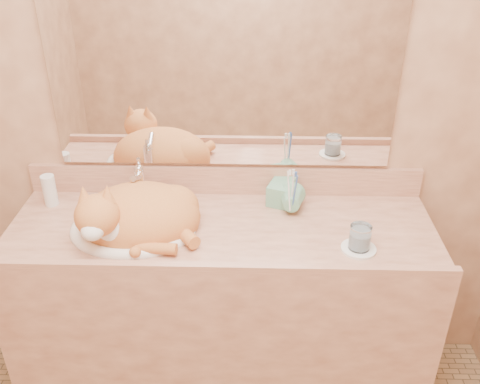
{
  "coord_description": "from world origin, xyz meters",
  "views": [
    {
      "loc": [
        0.12,
        -0.93,
        1.96
      ],
      "look_at": [
        0.07,
        0.7,
        1.02
      ],
      "focal_mm": 40.0,
      "sensor_mm": 36.0,
      "label": 1
    }
  ],
  "objects_px": {
    "toothbrush_cup": "(291,207)",
    "water_glass": "(360,237)",
    "soap_dispenser": "(277,188)",
    "cat": "(135,214)",
    "vanity_counter": "(223,313)",
    "sink_basin": "(132,213)"
  },
  "relations": [
    {
      "from": "vanity_counter",
      "to": "water_glass",
      "type": "relative_size",
      "value": 18.07
    },
    {
      "from": "vanity_counter",
      "to": "water_glass",
      "type": "distance_m",
      "value": 0.7
    },
    {
      "from": "soap_dispenser",
      "to": "water_glass",
      "type": "height_order",
      "value": "soap_dispenser"
    },
    {
      "from": "sink_basin",
      "to": "toothbrush_cup",
      "type": "bearing_deg",
      "value": 14.25
    },
    {
      "from": "vanity_counter",
      "to": "soap_dispenser",
      "type": "height_order",
      "value": "soap_dispenser"
    },
    {
      "from": "toothbrush_cup",
      "to": "vanity_counter",
      "type": "bearing_deg",
      "value": -163.23
    },
    {
      "from": "cat",
      "to": "toothbrush_cup",
      "type": "height_order",
      "value": "cat"
    },
    {
      "from": "cat",
      "to": "soap_dispenser",
      "type": "xyz_separation_m",
      "value": [
        0.52,
        0.17,
        0.02
      ]
    },
    {
      "from": "sink_basin",
      "to": "toothbrush_cup",
      "type": "height_order",
      "value": "sink_basin"
    },
    {
      "from": "sink_basin",
      "to": "soap_dispenser",
      "type": "height_order",
      "value": "soap_dispenser"
    },
    {
      "from": "sink_basin",
      "to": "water_glass",
      "type": "relative_size",
      "value": 5.15
    },
    {
      "from": "vanity_counter",
      "to": "toothbrush_cup",
      "type": "distance_m",
      "value": 0.55
    },
    {
      "from": "cat",
      "to": "soap_dispenser",
      "type": "height_order",
      "value": "cat"
    },
    {
      "from": "water_glass",
      "to": "vanity_counter",
      "type": "bearing_deg",
      "value": 165.65
    },
    {
      "from": "soap_dispenser",
      "to": "toothbrush_cup",
      "type": "distance_m",
      "value": 0.1
    },
    {
      "from": "toothbrush_cup",
      "to": "water_glass",
      "type": "height_order",
      "value": "same"
    },
    {
      "from": "toothbrush_cup",
      "to": "soap_dispenser",
      "type": "bearing_deg",
      "value": 132.82
    },
    {
      "from": "sink_basin",
      "to": "soap_dispenser",
      "type": "xyz_separation_m",
      "value": [
        0.53,
        0.16,
        0.03
      ]
    },
    {
      "from": "sink_basin",
      "to": "water_glass",
      "type": "distance_m",
      "value": 0.82
    },
    {
      "from": "soap_dispenser",
      "to": "water_glass",
      "type": "xyz_separation_m",
      "value": [
        0.28,
        -0.26,
        -0.04
      ]
    },
    {
      "from": "water_glass",
      "to": "cat",
      "type": "bearing_deg",
      "value": 173.47
    },
    {
      "from": "cat",
      "to": "toothbrush_cup",
      "type": "distance_m",
      "value": 0.59
    }
  ]
}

